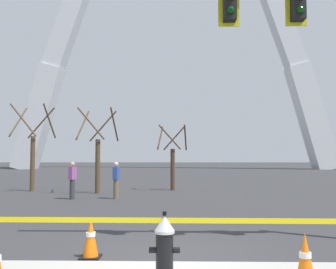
% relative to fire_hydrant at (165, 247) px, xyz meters
% --- Properties ---
extents(ground_plane, '(240.00, 240.00, 0.00)m').
position_rel_fire_hydrant_xyz_m(ground_plane, '(-0.10, 0.90, -0.47)').
color(ground_plane, '#333335').
extents(fire_hydrant, '(0.46, 0.48, 0.99)m').
position_rel_fire_hydrant_xyz_m(fire_hydrant, '(0.00, 0.00, 0.00)').
color(fire_hydrant, black).
rests_on(fire_hydrant, ground).
extents(caution_tape_barrier, '(5.89, 0.10, 0.94)m').
position_rel_fire_hydrant_xyz_m(caution_tape_barrier, '(-0.33, -0.01, 0.19)').
color(caution_tape_barrier, '#232326').
rests_on(caution_tape_barrier, ground).
extents(traffic_cone_mid_sidewalk, '(0.36, 0.36, 0.73)m').
position_rel_fire_hydrant_xyz_m(traffic_cone_mid_sidewalk, '(-1.36, 1.14, -0.11)').
color(traffic_cone_mid_sidewalk, black).
rests_on(traffic_cone_mid_sidewalk, ground).
extents(traffic_cone_curb_edge, '(0.36, 0.36, 0.73)m').
position_rel_fire_hydrant_xyz_m(traffic_cone_curb_edge, '(2.01, -0.21, -0.11)').
color(traffic_cone_curb_edge, black).
rests_on(traffic_cone_curb_edge, ground).
extents(monument_arch, '(48.37, 3.16, 47.66)m').
position_rel_fire_hydrant_xyz_m(monument_arch, '(-0.10, 50.27, 20.25)').
color(monument_arch, silver).
rests_on(monument_arch, ground).
extents(tree_far_left, '(2.10, 2.11, 4.57)m').
position_rel_fire_hydrant_xyz_m(tree_far_left, '(-7.45, 14.05, 1.57)').
color(tree_far_left, brown).
rests_on(tree_far_left, ground).
extents(tree_left_mid, '(1.95, 1.96, 4.23)m').
position_rel_fire_hydrant_xyz_m(tree_left_mid, '(-3.74, 12.95, 1.41)').
color(tree_left_mid, brown).
rests_on(tree_left_mid, ground).
extents(tree_center_left, '(1.64, 1.65, 3.54)m').
position_rel_fire_hydrant_xyz_m(tree_center_left, '(-0.01, 14.79, 1.10)').
color(tree_center_left, '#473323').
rests_on(tree_center_left, ground).
extents(pedestrian_walking_left, '(0.26, 0.37, 1.59)m').
position_rel_fire_hydrant_xyz_m(pedestrian_walking_left, '(-2.42, 10.51, 0.35)').
color(pedestrian_walking_left, brown).
rests_on(pedestrian_walking_left, ground).
extents(pedestrian_standing_center, '(0.31, 0.39, 1.59)m').
position_rel_fire_hydrant_xyz_m(pedestrian_standing_center, '(-4.27, 10.35, 0.35)').
color(pedestrian_standing_center, '#38383D').
rests_on(pedestrian_standing_center, ground).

